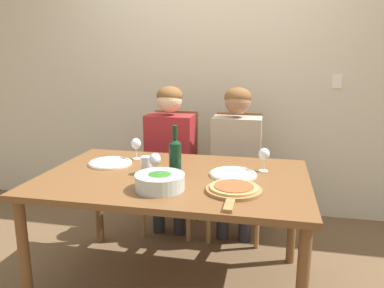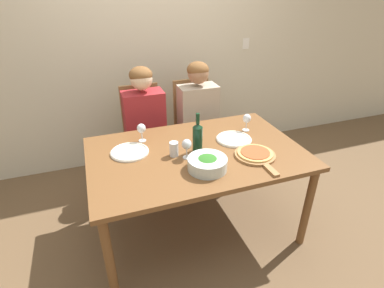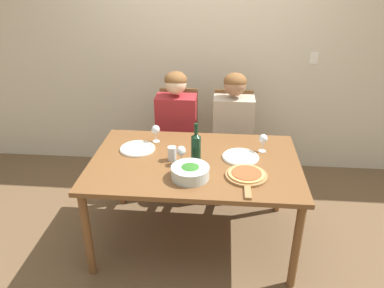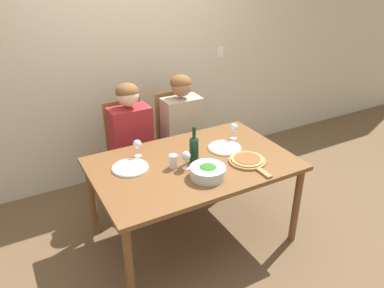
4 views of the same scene
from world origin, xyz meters
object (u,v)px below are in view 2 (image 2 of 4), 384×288
(person_man, at_px, (198,111))
(pizza_on_board, at_px, (256,155))
(wine_glass_right, at_px, (247,119))
(chair_right, at_px, (194,126))
(wine_glass_centre, at_px, (187,145))
(dinner_plate_left, at_px, (130,152))
(person_woman, at_px, (145,119))
(water_tumbler, at_px, (174,149))
(dinner_plate_right, at_px, (234,139))
(wine_glass_left, at_px, (141,129))
(wine_bottle, at_px, (198,137))
(chair_left, at_px, (144,133))
(broccoli_bowl, at_px, (207,163))

(person_man, bearing_deg, pizza_on_board, -85.26)
(wine_glass_right, bearing_deg, chair_right, 108.22)
(pizza_on_board, distance_m, wine_glass_centre, 0.51)
(pizza_on_board, bearing_deg, person_man, 94.74)
(wine_glass_right, bearing_deg, dinner_plate_left, -177.02)
(chair_right, xyz_separation_m, dinner_plate_left, (-0.78, -0.74, 0.23))
(chair_right, distance_m, person_woman, 0.59)
(chair_right, distance_m, wine_glass_centre, 1.08)
(chair_right, bearing_deg, dinner_plate_left, -136.76)
(chair_right, height_order, water_tumbler, chair_right)
(dinner_plate_right, distance_m, water_tumbler, 0.53)
(person_man, relative_size, wine_glass_right, 8.14)
(dinner_plate_right, bearing_deg, person_woman, 130.53)
(chair_right, height_order, wine_glass_right, chair_right)
(wine_glass_centre, bearing_deg, wine_glass_left, 124.82)
(dinner_plate_right, xyz_separation_m, wine_glass_left, (-0.70, 0.23, 0.10))
(wine_bottle, bearing_deg, pizza_on_board, -29.78)
(person_woman, distance_m, water_tumbler, 0.77)
(chair_left, distance_m, dinner_plate_left, 0.81)
(dinner_plate_left, bearing_deg, chair_right, 43.24)
(chair_left, height_order, wine_glass_centre, chair_left)
(person_woman, distance_m, dinner_plate_right, 0.91)
(dinner_plate_right, relative_size, wine_glass_centre, 1.89)
(chair_left, distance_m, chair_right, 0.54)
(dinner_plate_right, relative_size, wine_glass_left, 1.89)
(wine_glass_centre, relative_size, water_tumbler, 1.38)
(chair_left, distance_m, person_woman, 0.24)
(water_tumbler, bearing_deg, wine_glass_centre, -40.18)
(chair_left, relative_size, person_man, 0.82)
(chair_right, relative_size, dinner_plate_left, 3.51)
(chair_right, xyz_separation_m, wine_glass_left, (-0.66, -0.58, 0.33))
(broccoli_bowl, relative_size, water_tumbler, 2.49)
(wine_bottle, xyz_separation_m, broccoli_bowl, (-0.02, -0.25, -0.08))
(person_woman, relative_size, wine_glass_centre, 8.14)
(dinner_plate_left, bearing_deg, water_tumbler, -25.23)
(chair_left, distance_m, dinner_plate_right, 1.03)
(wine_glass_centre, bearing_deg, pizza_on_board, -17.41)
(person_woman, relative_size, pizza_on_board, 2.79)
(wine_glass_left, xyz_separation_m, wine_glass_centre, (0.25, -0.37, 0.00))
(pizza_on_board, height_order, wine_glass_right, wine_glass_right)
(wine_bottle, bearing_deg, wine_glass_right, 20.82)
(broccoli_bowl, bearing_deg, wine_glass_centre, 114.35)
(wine_glass_centre, bearing_deg, chair_left, 98.52)
(broccoli_bowl, distance_m, water_tumbler, 0.30)
(pizza_on_board, bearing_deg, chair_right, 94.23)
(wine_glass_centre, bearing_deg, water_tumbler, 139.82)
(dinner_plate_left, height_order, water_tumbler, water_tumbler)
(pizza_on_board, bearing_deg, water_tumbler, 158.83)
(wine_glass_left, bearing_deg, dinner_plate_left, -129.02)
(dinner_plate_left, distance_m, wine_glass_centre, 0.45)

